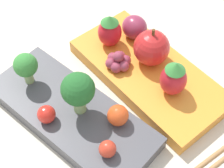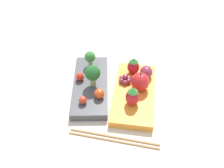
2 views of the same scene
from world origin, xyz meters
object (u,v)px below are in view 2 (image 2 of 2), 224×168
(plum, at_px, (146,72))
(strawberry_0, at_px, (133,66))
(bento_box_savoury, at_px, (91,86))
(bento_box_fruit, at_px, (134,94))
(apple, at_px, (140,83))
(broccoli_floret_0, at_px, (93,74))
(chopsticks_pair, at_px, (114,138))
(strawberry_1, at_px, (133,96))
(cherry_tomato_1, at_px, (83,100))
(broccoli_floret_1, at_px, (90,57))
(cherry_tomato_2, at_px, (80,77))
(grape_cluster, at_px, (125,79))
(cherry_tomato_0, at_px, (99,94))

(plum, bearing_deg, strawberry_0, 68.96)
(strawberry_0, bearing_deg, bento_box_savoury, 113.71)
(bento_box_savoury, distance_m, bento_box_fruit, 0.12)
(bento_box_savoury, xyz_separation_m, apple, (-0.02, -0.13, 0.03))
(bento_box_savoury, relative_size, broccoli_floret_0, 3.74)
(bento_box_fruit, distance_m, apple, 0.04)
(bento_box_fruit, bearing_deg, strawberry_0, 3.47)
(apple, xyz_separation_m, chopsticks_pair, (-0.15, 0.06, -0.04))
(strawberry_1, bearing_deg, plum, -20.15)
(bento_box_savoury, height_order, cherry_tomato_1, cherry_tomato_1)
(bento_box_savoury, bearing_deg, broccoli_floret_1, 6.69)
(bento_box_fruit, bearing_deg, strawberry_1, 172.17)
(bento_box_fruit, relative_size, strawberry_0, 4.48)
(cherry_tomato_2, distance_m, apple, 0.16)
(bento_box_savoury, relative_size, plum, 6.21)
(broccoli_floret_1, bearing_deg, cherry_tomato_2, 162.16)
(broccoli_floret_1, xyz_separation_m, strawberry_0, (-0.02, -0.12, -0.01))
(broccoli_floret_1, distance_m, grape_cluster, 0.12)
(plum, distance_m, grape_cluster, 0.06)
(bento_box_fruit, distance_m, grape_cluster, 0.05)
(cherry_tomato_0, relative_size, chopsticks_pair, 0.12)
(plum, height_order, chopsticks_pair, plum)
(apple, relative_size, strawberry_0, 1.12)
(broccoli_floret_0, bearing_deg, grape_cluster, -77.76)
(plum, bearing_deg, cherry_tomato_0, 126.03)
(chopsticks_pair, bearing_deg, broccoli_floret_1, 19.39)
(apple, height_order, chopsticks_pair, apple)
(cherry_tomato_1, relative_size, apple, 0.36)
(broccoli_floret_1, xyz_separation_m, cherry_tomato_1, (-0.15, -0.00, -0.02))
(bento_box_savoury, xyz_separation_m, broccoli_floret_0, (-0.01, -0.01, 0.05))
(bento_box_savoury, xyz_separation_m, bento_box_fruit, (-0.02, -0.12, -0.00))
(bento_box_fruit, xyz_separation_m, strawberry_0, (0.07, 0.00, 0.03))
(cherry_tomato_2, distance_m, strawberry_1, 0.16)
(strawberry_1, bearing_deg, cherry_tomato_2, 61.93)
(apple, bearing_deg, broccoli_floret_1, 57.58)
(grape_cluster, xyz_separation_m, chopsticks_pair, (-0.17, 0.02, -0.03))
(broccoli_floret_1, relative_size, apple, 0.82)
(broccoli_floret_1, xyz_separation_m, chopsticks_pair, (-0.24, -0.08, -0.05))
(cherry_tomato_0, distance_m, strawberry_0, 0.13)
(cherry_tomato_1, relative_size, plum, 0.55)
(chopsticks_pair, bearing_deg, strawberry_0, -11.06)
(bento_box_savoury, distance_m, cherry_tomato_1, 0.08)
(bento_box_fruit, bearing_deg, grape_cluster, 37.26)
(broccoli_floret_1, bearing_deg, broccoli_floret_0, -167.50)
(broccoli_floret_1, xyz_separation_m, plum, (-0.04, -0.16, -0.01))
(cherry_tomato_2, height_order, apple, apple)
(strawberry_1, bearing_deg, cherry_tomato_0, 80.23)
(broccoli_floret_0, height_order, grape_cluster, broccoli_floret_0)
(cherry_tomato_2, bearing_deg, apple, -99.28)
(plum, height_order, grape_cluster, plum)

